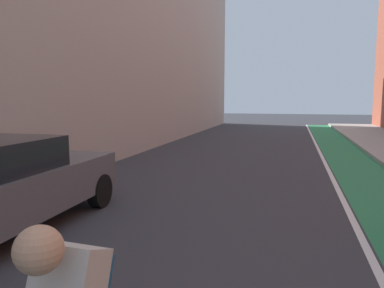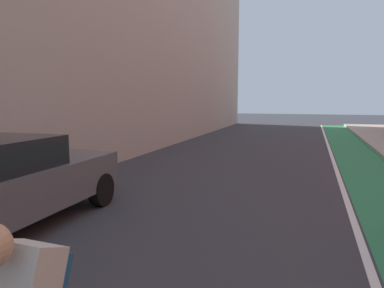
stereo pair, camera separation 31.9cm
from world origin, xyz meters
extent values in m
plane|color=#38383D|center=(0.00, 15.86, 0.00)|extent=(87.41, 87.41, 0.00)
cube|color=#2D8451|center=(3.34, 17.86, 0.00)|extent=(1.60, 39.73, 0.00)
cube|color=white|center=(2.44, 17.86, 0.00)|extent=(0.12, 39.73, 0.00)
cube|color=#B2ADA3|center=(-5.94, 17.86, 5.31)|extent=(3.00, 39.73, 10.62)
cylinder|color=black|center=(-3.99, 12.35, 0.33)|extent=(0.24, 0.67, 0.66)
cylinder|color=black|center=(-2.28, 12.40, 0.33)|extent=(0.24, 0.67, 0.66)
sphere|color=tan|center=(0.30, 7.33, 1.48)|extent=(0.22, 0.22, 0.22)
cube|color=#1E598C|center=(0.32, 7.61, 1.16)|extent=(0.28, 0.29, 0.39)
camera|label=1|loc=(1.36, 6.01, 2.14)|focal=34.47mm
camera|label=2|loc=(1.67, 6.10, 2.14)|focal=34.47mm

